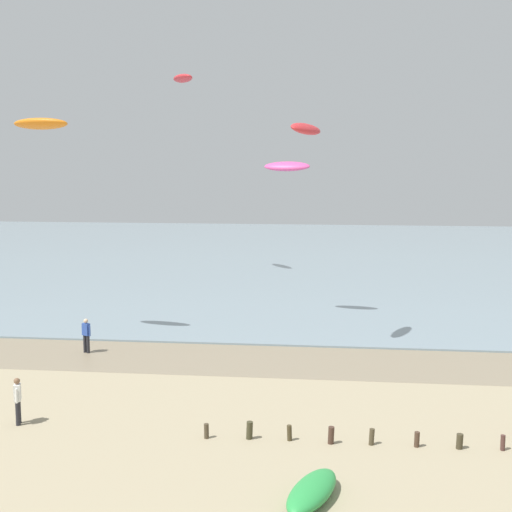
{
  "coord_description": "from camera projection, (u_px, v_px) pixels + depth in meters",
  "views": [
    {
      "loc": [
        1.11,
        -5.32,
        9.34
      ],
      "look_at": [
        -1.04,
        13.43,
        6.83
      ],
      "focal_mm": 49.87,
      "sensor_mm": 36.0,
      "label": 1
    }
  ],
  "objects": [
    {
      "name": "grounded_kite",
      "position": [
        312.0,
        491.0,
        19.65
      ],
      "size": [
        1.87,
        3.05,
        0.57
      ],
      "primitive_type": "ellipsoid",
      "rotation": [
        0.0,
        0.0,
        4.4
      ],
      "color": "green",
      "rests_on": "ground"
    },
    {
      "name": "person_by_waterline",
      "position": [
        18.0,
        400.0,
        25.33
      ],
      "size": [
        0.32,
        0.55,
        1.71
      ],
      "color": "#232328",
      "rests_on": "ground"
    },
    {
      "name": "kite_aloft_6",
      "position": [
        287.0,
        166.0,
        41.5
      ],
      "size": [
        2.93,
        1.57,
        0.8
      ],
      "primitive_type": "ellipsoid",
      "rotation": [
        -0.47,
        0.0,
        2.92
      ],
      "color": "#E54C99"
    },
    {
      "name": "kite_aloft_2",
      "position": [
        306.0,
        129.0,
        34.19
      ],
      "size": [
        2.05,
        3.03,
        0.82
      ],
      "primitive_type": "ellipsoid",
      "rotation": [
        -0.47,
        0.0,
        4.32
      ],
      "color": "red"
    },
    {
      "name": "sea",
      "position": [
        325.0,
        256.0,
        70.44
      ],
      "size": [
        160.0,
        70.0,
        0.1
      ],
      "primitive_type": "cube",
      "color": "#7F939E",
      "rests_on": "ground"
    },
    {
      "name": "kite_aloft_0",
      "position": [
        41.0,
        124.0,
        36.15
      ],
      "size": [
        3.32,
        1.76,
        0.8
      ],
      "primitive_type": "ellipsoid",
      "rotation": [
        0.32,
        0.0,
        2.93
      ],
      "color": "orange"
    },
    {
      "name": "person_mid_beach",
      "position": [
        86.0,
        334.0,
        34.86
      ],
      "size": [
        0.52,
        0.36,
        1.71
      ],
      "color": "#232328",
      "rests_on": "ground"
    },
    {
      "name": "wet_sand_strip",
      "position": [
        311.0,
        362.0,
        33.32
      ],
      "size": [
        120.0,
        5.39,
        0.01
      ],
      "primitive_type": "cube",
      "color": "gray",
      "rests_on": "ground"
    },
    {
      "name": "groyne_far",
      "position": [
        409.0,
        439.0,
        23.43
      ],
      "size": [
        14.17,
        0.34,
        0.63
      ],
      "color": "#473C2B",
      "rests_on": "ground"
    },
    {
      "name": "kite_aloft_4",
      "position": [
        183.0,
        78.0,
        56.52
      ],
      "size": [
        2.76,
        3.4,
        0.81
      ],
      "primitive_type": "ellipsoid",
      "rotation": [
        -0.29,
        0.0,
        5.28
      ],
      "color": "red"
    }
  ]
}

